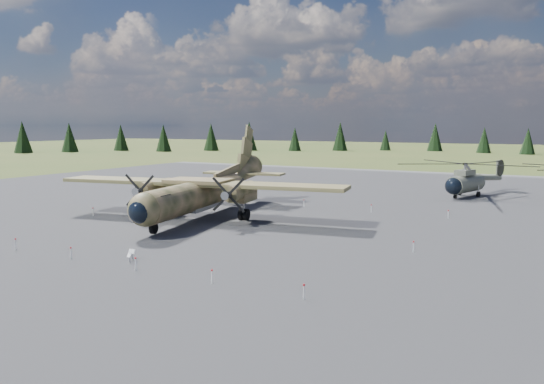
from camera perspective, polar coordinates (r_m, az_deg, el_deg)
The scene contains 8 objects.
ground at distance 47.18m, azimuth -4.94°, elevation -4.20°, with size 500.00×500.00×0.00m, color brown.
apron at distance 55.62m, azimuth 0.79°, elevation -2.43°, with size 120.00×120.00×0.04m, color slate.
transport_plane at distance 54.32m, azimuth -7.40°, elevation 0.32°, with size 30.14×27.12×9.93m.
helicopter_near at distance 73.50m, azimuth 20.19°, elevation 1.96°, with size 21.73×22.26×4.46m.
info_placard_left at distance 37.65m, azimuth -15.10°, elevation -6.71°, with size 0.42×0.27×0.61m.
info_placard_right at distance 38.36m, azimuth -14.83°, elevation -6.32°, with size 0.49×0.26×0.74m.
barrier_fence at distance 47.27m, azimuth -5.46°, elevation -3.55°, with size 33.12×29.62×0.85m.
treeline at distance 46.30m, azimuth -3.75°, elevation 1.69°, with size 318.98×323.72×10.92m.
Camera 1 is at (25.75, -38.42, 9.28)m, focal length 35.00 mm.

